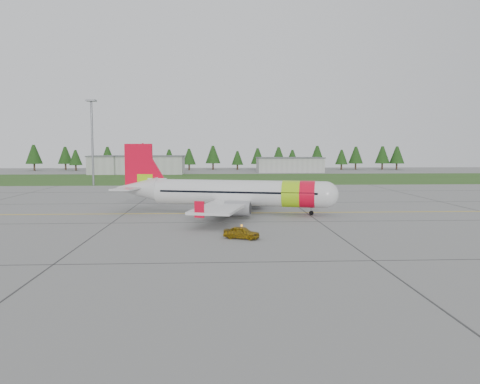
{
  "coord_description": "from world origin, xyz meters",
  "views": [
    {
      "loc": [
        -2.46,
        -55.84,
        8.89
      ],
      "look_at": [
        0.65,
        5.07,
        3.19
      ],
      "focal_mm": 35.0,
      "sensor_mm": 36.0,
      "label": 1
    }
  ],
  "objects": [
    {
      "name": "treeline",
      "position": [
        0.0,
        138.0,
        5.0
      ],
      "size": [
        160.0,
        8.0,
        10.0
      ],
      "primitive_type": null,
      "color": "#1C3F14",
      "rests_on": "ground"
    },
    {
      "name": "taxi_guideline",
      "position": [
        0.0,
        8.0,
        0.01
      ],
      "size": [
        120.0,
        0.25,
        0.02
      ],
      "primitive_type": "cube",
      "color": "gold",
      "rests_on": "ground"
    },
    {
      "name": "service_van",
      "position": [
        -6.81,
        50.69,
        2.34
      ],
      "size": [
        2.11,
        2.06,
        4.69
      ],
      "primitive_type": "imported",
      "rotation": [
        0.0,
        0.0,
        0.4
      ],
      "color": "silver",
      "rests_on": "ground"
    },
    {
      "name": "follow_me_car",
      "position": [
        0.02,
        -10.34,
        1.79
      ],
      "size": [
        1.68,
        1.8,
        3.58
      ],
      "primitive_type": "imported",
      "rotation": [
        0.0,
        0.0,
        1.18
      ],
      "color": "#D9A40C",
      "rests_on": "ground"
    },
    {
      "name": "hangar_west",
      "position": [
        -30.0,
        110.0,
        3.0
      ],
      "size": [
        32.0,
        14.0,
        6.0
      ],
      "primitive_type": "cube",
      "color": "#A8A8A3",
      "rests_on": "ground"
    },
    {
      "name": "grass_strip",
      "position": [
        0.0,
        82.0,
        0.01
      ],
      "size": [
        320.0,
        50.0,
        0.03
      ],
      "primitive_type": "cube",
      "color": "#30561E",
      "rests_on": "ground"
    },
    {
      "name": "floodlight_mast",
      "position": [
        -32.0,
        58.0,
        10.0
      ],
      "size": [
        0.5,
        0.5,
        20.0
      ],
      "primitive_type": "cylinder",
      "color": "slate",
      "rests_on": "ground"
    },
    {
      "name": "ground",
      "position": [
        0.0,
        0.0,
        0.0
      ],
      "size": [
        320.0,
        320.0,
        0.0
      ],
      "primitive_type": "plane",
      "color": "gray",
      "rests_on": "ground"
    },
    {
      "name": "hangar_east",
      "position": [
        25.0,
        118.0,
        2.6
      ],
      "size": [
        24.0,
        12.0,
        5.2
      ],
      "primitive_type": "cube",
      "color": "#A8A8A3",
      "rests_on": "ground"
    },
    {
      "name": "aircraft",
      "position": [
        -0.09,
        8.26,
        2.76
      ],
      "size": [
        30.97,
        29.15,
        9.55
      ],
      "rotation": [
        0.0,
        0.0,
        -0.26
      ],
      "color": "silver",
      "rests_on": "ground"
    }
  ]
}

